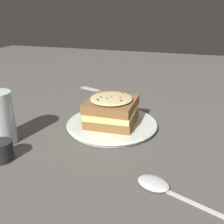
{
  "coord_description": "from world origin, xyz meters",
  "views": [
    {
      "loc": [
        -0.59,
        -0.21,
        0.29
      ],
      "look_at": [
        -0.01,
        -0.03,
        0.04
      ],
      "focal_mm": 42.0,
      "sensor_mm": 36.0,
      "label": 1
    }
  ],
  "objects_px": {
    "sandwich": "(112,110)",
    "spoon": "(158,186)",
    "fork": "(97,90)",
    "dinner_plate": "(112,124)",
    "condiment_pot": "(1,151)"
  },
  "relations": [
    {
      "from": "sandwich",
      "to": "condiment_pot",
      "type": "xyz_separation_m",
      "value": [
        -0.22,
        0.16,
        -0.03
      ]
    },
    {
      "from": "fork",
      "to": "spoon",
      "type": "xyz_separation_m",
      "value": [
        -0.49,
        -0.3,
        0.0
      ]
    },
    {
      "from": "spoon",
      "to": "condiment_pot",
      "type": "xyz_separation_m",
      "value": [
        -0.01,
        0.31,
        0.02
      ]
    },
    {
      "from": "condiment_pot",
      "to": "dinner_plate",
      "type": "bearing_deg",
      "value": -36.92
    },
    {
      "from": "condiment_pot",
      "to": "fork",
      "type": "bearing_deg",
      "value": -1.62
    },
    {
      "from": "spoon",
      "to": "condiment_pot",
      "type": "distance_m",
      "value": 0.32
    },
    {
      "from": "fork",
      "to": "condiment_pot",
      "type": "xyz_separation_m",
      "value": [
        -0.5,
        0.01,
        0.02
      ]
    },
    {
      "from": "dinner_plate",
      "to": "condiment_pot",
      "type": "bearing_deg",
      "value": 143.08
    },
    {
      "from": "condiment_pot",
      "to": "sandwich",
      "type": "bearing_deg",
      "value": -36.69
    },
    {
      "from": "spoon",
      "to": "sandwich",
      "type": "bearing_deg",
      "value": 56.39
    },
    {
      "from": "sandwich",
      "to": "fork",
      "type": "height_order",
      "value": "sandwich"
    },
    {
      "from": "dinner_plate",
      "to": "sandwich",
      "type": "distance_m",
      "value": 0.04
    },
    {
      "from": "fork",
      "to": "condiment_pot",
      "type": "bearing_deg",
      "value": -162.01
    },
    {
      "from": "sandwich",
      "to": "spoon",
      "type": "relative_size",
      "value": 0.8
    },
    {
      "from": "sandwich",
      "to": "spoon",
      "type": "distance_m",
      "value": 0.26
    }
  ]
}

